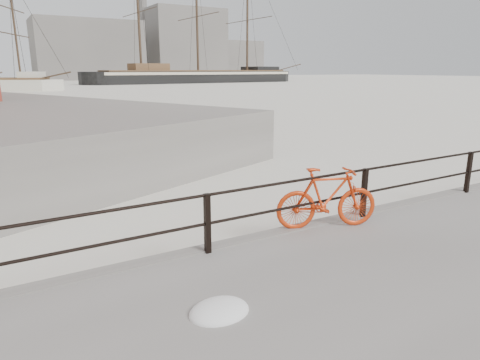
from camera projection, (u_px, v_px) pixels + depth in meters
name	position (u px, v px, depth m)	size (l,w,h in m)	color
ground	(458.00, 204.00, 10.64)	(400.00, 400.00, 0.00)	white
guardrail	(468.00, 172.00, 10.30)	(28.00, 0.10, 1.00)	black
bicycle	(327.00, 198.00, 7.96)	(1.94, 0.29, 1.17)	red
barque_black	(198.00, 83.00, 105.97)	(64.07, 20.97, 35.97)	black
industrial_west	(88.00, 50.00, 135.07)	(32.00, 18.00, 18.00)	gray
industrial_mid	(184.00, 44.00, 155.62)	(26.00, 20.00, 24.00)	gray
industrial_east	(232.00, 60.00, 172.30)	(20.00, 16.00, 14.00)	gray
smokestack	(143.00, 14.00, 150.91)	(2.80, 2.80, 44.00)	gray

